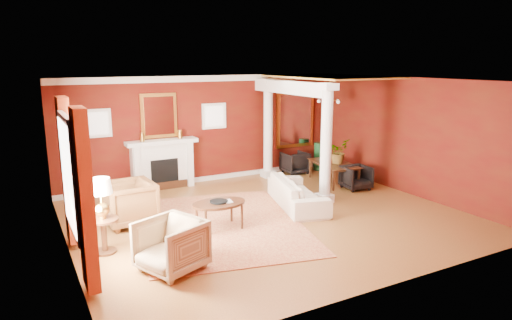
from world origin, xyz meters
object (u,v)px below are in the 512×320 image
coffee_table (219,205)px  dining_table (335,167)px  armchair_leopard (128,201)px  armchair_stripe (171,243)px  side_table (102,204)px  sofa (298,188)px

coffee_table → dining_table: 4.54m
armchair_leopard → armchair_stripe: bearing=-1.2°
armchair_leopard → coffee_table: (1.52, -1.11, 0.01)m
armchair_leopard → armchair_stripe: armchair_leopard is taller
coffee_table → dining_table: size_ratio=0.69×
side_table → coffee_table: bearing=2.5°
coffee_table → dining_table: (4.21, 1.71, -0.06)m
sofa → armchair_leopard: bearing=95.6°
coffee_table → side_table: (-2.23, -0.10, 0.38)m
armchair_leopard → side_table: side_table is taller
armchair_leopard → side_table: bearing=-34.1°
side_table → dining_table: 6.71m
coffee_table → armchair_stripe: bearing=-136.9°
armchair_stripe → coffee_table: size_ratio=0.85×
armchair_stripe → side_table: (-0.81, 1.23, 0.42)m
sofa → coffee_table: 2.23m
armchair_stripe → sofa: bearing=93.8°
dining_table → sofa: bearing=132.0°
sofa → side_table: size_ratio=1.62×
sofa → side_table: (-4.41, -0.58, 0.46)m
sofa → dining_table: 2.37m
coffee_table → side_table: bearing=-177.5°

